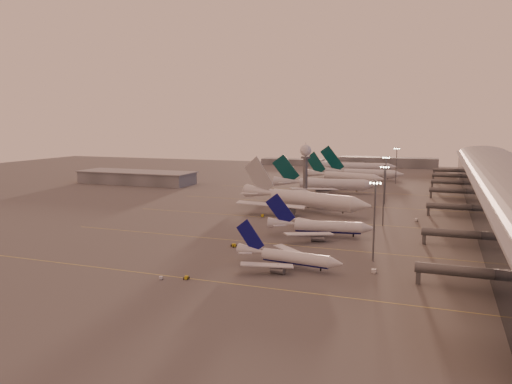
% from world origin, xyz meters
% --- Properties ---
extents(ground, '(700.00, 700.00, 0.00)m').
position_xyz_m(ground, '(0.00, 0.00, 0.00)').
color(ground, '#4F4D4C').
rests_on(ground, ground).
extents(taxiway_markings, '(180.00, 185.25, 0.02)m').
position_xyz_m(taxiway_markings, '(30.00, 56.00, 0.01)').
color(taxiway_markings, '#E8D251').
rests_on(taxiway_markings, ground).
extents(terminal, '(57.00, 362.00, 23.04)m').
position_xyz_m(terminal, '(107.88, 110.09, 10.52)').
color(terminal, black).
rests_on(terminal, ground).
extents(hangar, '(82.00, 27.00, 8.50)m').
position_xyz_m(hangar, '(-120.00, 140.00, 4.32)').
color(hangar, slate).
rests_on(hangar, ground).
extents(radar_tower, '(6.40, 6.40, 31.10)m').
position_xyz_m(radar_tower, '(5.00, 120.00, 20.95)').
color(radar_tower, '#55585C').
rests_on(radar_tower, ground).
extents(mast_a, '(3.60, 0.56, 25.00)m').
position_xyz_m(mast_a, '(58.00, 0.00, 13.74)').
color(mast_a, '#55585C').
rests_on(mast_a, ground).
extents(mast_b, '(3.60, 0.56, 25.00)m').
position_xyz_m(mast_b, '(55.00, 55.00, 13.74)').
color(mast_b, '#55585C').
rests_on(mast_b, ground).
extents(mast_c, '(3.60, 0.56, 25.00)m').
position_xyz_m(mast_c, '(50.00, 110.00, 13.74)').
color(mast_c, '#55585C').
rests_on(mast_c, ground).
extents(mast_d, '(3.60, 0.56, 25.00)m').
position_xyz_m(mast_d, '(48.00, 200.00, 13.74)').
color(mast_d, '#55585C').
rests_on(mast_d, ground).
extents(distant_horizon, '(165.00, 37.50, 9.00)m').
position_xyz_m(distant_horizon, '(2.62, 325.14, 3.89)').
color(distant_horizon, slate).
rests_on(distant_horizon, ground).
extents(narrowbody_near, '(33.85, 26.87, 13.26)m').
position_xyz_m(narrowbody_near, '(35.62, -15.98, 2.68)').
color(narrowbody_near, silver).
rests_on(narrowbody_near, ground).
extents(narrowbody_mid, '(40.41, 32.04, 15.85)m').
position_xyz_m(narrowbody_mid, '(35.44, 26.31, 3.21)').
color(narrowbody_mid, silver).
rests_on(narrowbody_mid, ground).
extents(widebody_white, '(68.66, 54.14, 25.06)m').
position_xyz_m(widebody_white, '(15.97, 75.49, 4.35)').
color(widebody_white, silver).
rests_on(widebody_white, ground).
extents(greentail_a, '(62.79, 50.39, 22.88)m').
position_xyz_m(greentail_a, '(12.23, 139.53, 4.04)').
color(greentail_a, silver).
rests_on(greentail_a, ground).
extents(greentail_b, '(57.39, 45.67, 21.47)m').
position_xyz_m(greentail_b, '(14.92, 186.09, 3.79)').
color(greentail_b, silver).
rests_on(greentail_b, ground).
extents(greentail_c, '(58.29, 47.05, 21.17)m').
position_xyz_m(greentail_c, '(24.02, 214.79, 3.74)').
color(greentail_c, silver).
rests_on(greentail_c, ground).
extents(greentail_d, '(62.22, 49.85, 22.74)m').
position_xyz_m(greentail_d, '(13.27, 262.84, 4.02)').
color(greentail_d, silver).
rests_on(greentail_d, ground).
extents(gsv_truck_a, '(4.64, 4.33, 1.89)m').
position_xyz_m(gsv_truck_a, '(6.69, -38.28, 0.96)').
color(gsv_truck_a, silver).
rests_on(gsv_truck_a, ground).
extents(gsv_tug_near, '(2.39, 3.40, 0.89)m').
position_xyz_m(gsv_tug_near, '(12.83, -35.95, 0.46)').
color(gsv_tug_near, gold).
rests_on(gsv_tug_near, ground).
extents(gsv_catering_a, '(5.70, 2.79, 4.64)m').
position_xyz_m(gsv_catering_a, '(60.13, -12.68, 2.32)').
color(gsv_catering_a, silver).
rests_on(gsv_catering_a, ground).
extents(gsv_tug_mid, '(4.40, 4.16, 1.09)m').
position_xyz_m(gsv_tug_mid, '(11.29, 0.97, 0.56)').
color(gsv_tug_mid, gold).
rests_on(gsv_tug_mid, ground).
extents(gsv_truck_b, '(5.15, 3.45, 1.96)m').
position_xyz_m(gsv_truck_b, '(44.52, 43.08, 1.00)').
color(gsv_truck_b, gold).
rests_on(gsv_truck_b, ground).
extents(gsv_truck_c, '(6.62, 4.21, 2.52)m').
position_xyz_m(gsv_truck_c, '(2.97, 55.07, 1.28)').
color(gsv_truck_c, gold).
rests_on(gsv_truck_c, ground).
extents(gsv_catering_b, '(6.06, 3.48, 4.69)m').
position_xyz_m(gsv_catering_b, '(67.69, 69.34, 2.34)').
color(gsv_catering_b, silver).
rests_on(gsv_catering_b, ground).
extents(gsv_tug_far, '(4.33, 4.41, 1.10)m').
position_xyz_m(gsv_tug_far, '(14.62, 99.40, 0.57)').
color(gsv_tug_far, silver).
rests_on(gsv_tug_far, ground).
extents(gsv_truck_d, '(2.55, 6.33, 2.52)m').
position_xyz_m(gsv_truck_d, '(-25.79, 123.43, 1.29)').
color(gsv_truck_d, silver).
rests_on(gsv_truck_d, ground).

